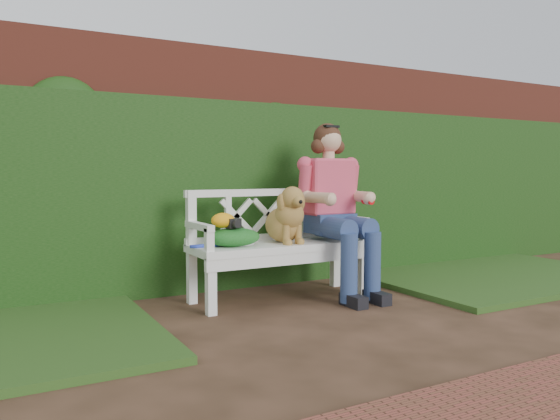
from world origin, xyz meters
TOP-DOWN VIEW (x-y plane):
  - ground at (0.00, 0.00)m, footprint 60.00×60.00m
  - brick_wall at (0.00, 1.90)m, footprint 10.00×0.30m
  - ivy_hedge at (0.00, 1.68)m, footprint 10.00×0.18m
  - grass_right at (2.40, 0.90)m, footprint 2.60×2.00m
  - garden_bench at (0.05, 1.06)m, footprint 1.60×0.64m
  - seated_woman at (0.56, 1.04)m, footprint 0.75×0.93m
  - dog at (0.08, 1.02)m, footprint 0.46×0.52m
  - tennis_racket at (-0.36, 1.07)m, footprint 0.60×0.36m
  - green_bag at (-0.37, 1.04)m, footprint 0.48×0.40m
  - camera_item at (-0.39, 1.02)m, footprint 0.13×0.11m
  - baseball_glove at (-0.46, 1.04)m, footprint 0.20×0.15m

SIDE VIEW (x-z plane):
  - ground at x=0.00m, z-range 0.00..0.00m
  - grass_right at x=2.40m, z-range 0.00..0.05m
  - garden_bench at x=0.05m, z-range 0.00..0.48m
  - tennis_racket at x=-0.36m, z-range 0.48..0.51m
  - green_bag at x=-0.37m, z-range 0.48..0.63m
  - camera_item at x=-0.39m, z-range 0.63..0.70m
  - baseball_glove at x=-0.46m, z-range 0.63..0.75m
  - dog at x=0.08m, z-range 0.48..0.95m
  - seated_woman at x=0.56m, z-range 0.00..1.51m
  - ivy_hedge at x=0.00m, z-range 0.00..1.70m
  - brick_wall at x=0.00m, z-range 0.00..2.20m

